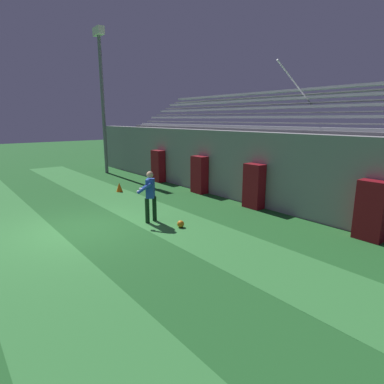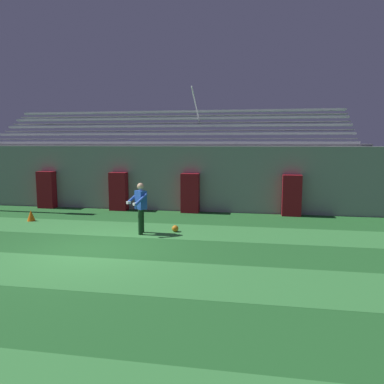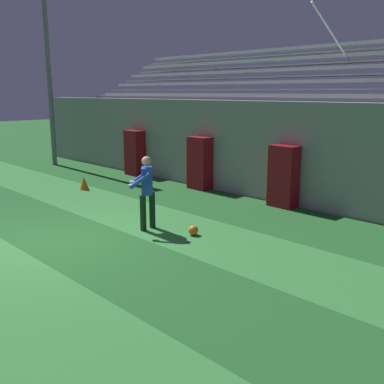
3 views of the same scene
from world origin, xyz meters
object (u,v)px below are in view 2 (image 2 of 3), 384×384
padding_pillar_gate_left (119,191)px  goalkeeper (140,205)px  padding_pillar_gate_right (190,193)px  padding_pillar_far_left (47,190)px  soccer_ball (175,229)px  padding_pillar_far_right (292,195)px  traffic_cone (31,215)px

padding_pillar_gate_left → goalkeeper: bearing=-60.2°
padding_pillar_gate_right → padding_pillar_far_left: same height
padding_pillar_far_left → goalkeeper: (5.68, -3.93, 0.12)m
padding_pillar_gate_right → goalkeeper: goalkeeper is taller
padding_pillar_gate_left → padding_pillar_gate_right: bearing=0.0°
padding_pillar_gate_left → padding_pillar_gate_right: size_ratio=1.00×
padding_pillar_gate_right → goalkeeper: size_ratio=1.00×
padding_pillar_gate_left → soccer_ball: 4.86m
padding_pillar_gate_right → soccer_ball: size_ratio=7.56×
padding_pillar_far_right → goalkeeper: goalkeeper is taller
padding_pillar_gate_right → traffic_cone: padding_pillar_gate_right is taller
traffic_cone → padding_pillar_gate_left: bearing=48.0°
goalkeeper → soccer_ball: goalkeeper is taller
padding_pillar_gate_left → padding_pillar_far_left: bearing=180.0°
padding_pillar_gate_left → padding_pillar_gate_right: (3.19, 0.00, 0.00)m
padding_pillar_far_left → traffic_cone: 2.97m
padding_pillar_far_left → padding_pillar_far_right: (10.79, 0.00, 0.00)m
padding_pillar_far_right → soccer_ball: padding_pillar_far_right is taller
padding_pillar_far_left → traffic_cone: (0.96, -2.74, -0.62)m
padding_pillar_gate_right → traffic_cone: (-5.65, -2.74, -0.62)m
traffic_cone → padding_pillar_gate_right: bearing=25.9°
traffic_cone → soccer_ball: bearing=-7.4°
padding_pillar_gate_right → padding_pillar_far_right: bearing=0.0°
padding_pillar_far_left → traffic_cone: padding_pillar_far_left is taller
padding_pillar_far_right → soccer_ball: (-4.06, -3.49, -0.72)m
padding_pillar_gate_left → padding_pillar_far_left: size_ratio=1.00×
padding_pillar_gate_right → padding_pillar_far_right: 4.18m
soccer_ball → padding_pillar_gate_right: bearing=91.9°
traffic_cone → padding_pillar_far_right: bearing=15.6°
padding_pillar_far_left → padding_pillar_far_right: same height
padding_pillar_gate_right → padding_pillar_far_right: same height
padding_pillar_gate_right → soccer_ball: (0.12, -3.49, -0.72)m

